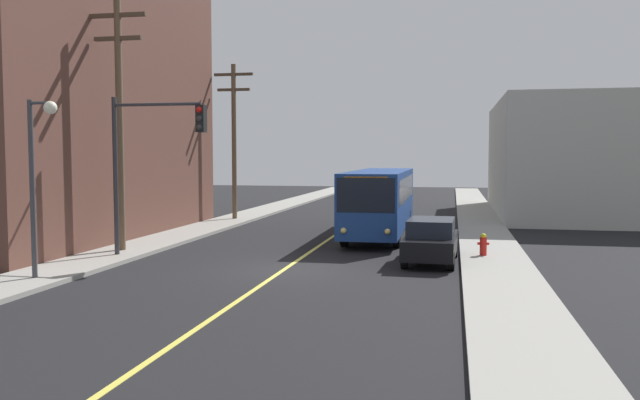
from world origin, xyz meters
The scene contains 13 objects.
ground_plane centered at (0.00, 0.00, 0.00)m, with size 120.00×120.00×0.00m, color black.
sidewalk_left centered at (-7.25, 10.00, 0.07)m, with size 2.50×90.00×0.15m, color gray.
sidewalk_right centered at (7.25, 10.00, 0.07)m, with size 2.50×90.00×0.15m, color gray.
lane_stripe_center centered at (0.00, 15.00, 0.01)m, with size 0.16×60.00×0.01m, color #D8CC4C.
building_left_brick centered at (-13.49, 6.25, 6.67)m, with size 10.00×18.57×13.34m.
building_right_warehouse centered at (14.49, 23.74, 3.72)m, with size 12.00×18.17×7.43m.
city_bus centered at (2.20, 10.27, 1.82)m, with size 2.66×12.18×3.20m.
parked_car_black centered at (4.92, 2.47, 0.84)m, with size 1.97×4.47×1.62m.
utility_pole_near centered at (-7.34, 2.27, 5.60)m, with size 2.40×0.28×9.90m.
utility_pole_mid centered at (-7.18, 15.61, 5.23)m, with size 2.40×0.28×9.20m.
traffic_signal_left_corner centered at (-5.41, 1.13, 4.30)m, with size 3.75×0.48×6.00m.
street_lamp_left centered at (-6.83, -3.75, 3.74)m, with size 0.98×0.40×5.50m.
fire_hydrant centered at (6.85, 3.68, 0.58)m, with size 0.44×0.26×0.84m.
Camera 1 is at (5.67, -21.62, 3.95)m, focal length 36.54 mm.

